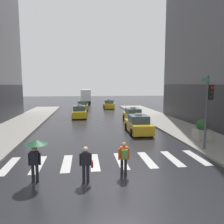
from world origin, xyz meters
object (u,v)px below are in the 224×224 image
Objects in this scene: pedestrian_with_backpack at (124,156)px; taxi_fourth at (83,106)px; box_truck at (85,96)px; traffic_light_pole at (208,102)px; planter_near_corner at (202,130)px; pedestrian_with_handbag at (86,162)px; taxi_third at (79,112)px; taxi_second at (133,116)px; pedestrian_with_umbrella at (36,149)px; taxi_fifth at (109,105)px; taxi_lead at (138,125)px.

taxi_fourth is at bearing 94.11° from pedestrian_with_backpack.
box_truck is 41.95m from pedestrian_with_backpack.
planter_near_corner is (1.09, 2.43, -2.38)m from traffic_light_pole.
pedestrian_with_backpack is 1.00× the size of pedestrian_with_handbag.
taxi_third is at bearing 117.63° from traffic_light_pole.
planter_near_corner is at bearing 34.15° from pedestrian_with_handbag.
traffic_light_pole reaches higher than taxi_second.
traffic_light_pole is at bearing 27.44° from pedestrian_with_backpack.
pedestrian_with_umbrella is at bearing -177.49° from pedestrian_with_backpack.
taxi_fourth is (-8.19, 25.66, -2.53)m from traffic_light_pole.
taxi_second is at bearing 109.03° from planter_near_corner.
pedestrian_with_handbag is (0.26, -29.35, 0.21)m from taxi_fourth.
taxi_fifth is at bearing 96.78° from traffic_light_pole.
traffic_light_pole reaches higher than planter_near_corner.
box_truck is at bearing 110.91° from taxi_fifth.
taxi_lead is at bearing -75.22° from taxi_fourth.
pedestrian_with_umbrella is at bearing -161.68° from traffic_light_pole.
traffic_light_pole is at bearing -83.22° from taxi_fifth.
taxi_lead is at bearing -98.20° from taxi_second.
taxi_fourth is 13.14m from box_truck.
taxi_third is 22.39m from box_truck.
box_truck is at bearing 101.31° from taxi_second.
pedestrian_with_backpack is at bearing -108.31° from taxi_lead.
pedestrian_with_umbrella reaches higher than taxi_second.
taxi_second and taxi_third have the same top height.
taxi_second reaches higher than pedestrian_with_handbag.
taxi_lead is 2.76× the size of pedestrian_with_handbag.
taxi_third is at bearing 91.89° from pedestrian_with_handbag.
taxi_second reaches higher than pedestrian_with_backpack.
taxi_lead is at bearing 116.32° from traffic_light_pole.
taxi_lead is (-3.03, 6.13, -2.53)m from traffic_light_pole.
traffic_light_pole is 12.42m from taxi_second.
taxi_fourth is 2.76× the size of pedestrian_with_backpack.
taxi_fourth is at bearing 90.51° from pedestrian_with_handbag.
taxi_fourth reaches higher than planter_near_corner.
pedestrian_with_handbag is (-4.65, -31.24, 0.21)m from taxi_fifth.
pedestrian_with_umbrella reaches higher than planter_near_corner.
taxi_second is at bearing -86.03° from taxi_fifth.
traffic_light_pole is 9.04m from pedestrian_with_handbag.
pedestrian_with_handbag is (0.66, -20.09, 0.21)m from taxi_third.
taxi_fourth is 29.09m from pedestrian_with_umbrella.
traffic_light_pole is at bearing -78.97° from box_truck.
planter_near_corner is (9.28, -23.23, 0.15)m from taxi_fourth.
taxi_third reaches higher than pedestrian_with_handbag.
taxi_fourth is (-5.15, 19.53, 0.00)m from taxi_lead.
traffic_light_pole reaches higher than box_truck.
box_truck is 4.60× the size of pedestrian_with_backpack.
box_truck is (-5.35, 26.78, 1.13)m from taxi_second.
taxi_fifth is 2.78× the size of pedestrian_with_handbag.
taxi_fifth is 25.50m from planter_near_corner.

